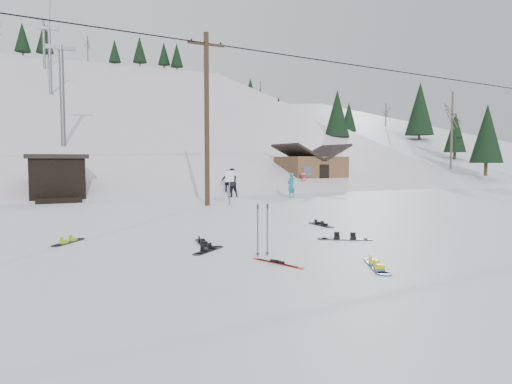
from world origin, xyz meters
name	(u,v)px	position (x,y,z in m)	size (l,w,h in m)	color
ground	(333,262)	(0.00, 0.00, 0.00)	(200.00, 200.00, 0.00)	white
ski_slope	(88,268)	(0.00, 55.00, -12.00)	(60.00, 75.00, 45.00)	silver
ridge_right	(342,244)	(38.00, 50.00, -11.00)	(34.00, 85.00, 36.00)	white
treeline_right	(366,177)	(36.00, 42.00, 0.00)	(20.00, 60.00, 10.00)	black
treeline_crest	(68,173)	(0.00, 86.00, 0.00)	(50.00, 6.00, 10.00)	black
utility_pole	(207,117)	(2.00, 14.00, 4.68)	(2.00, 0.26, 9.00)	#3A2819
trail_sign	(230,181)	(3.10, 13.58, 1.27)	(0.50, 0.09, 1.85)	#595B60
lift_hut	(56,178)	(-5.00, 20.94, 1.36)	(3.40, 4.10, 2.75)	black
lift_tower_near	(62,90)	(-4.00, 30.00, 7.86)	(2.20, 0.36, 8.00)	#595B60
lift_tower_mid	(50,57)	(-4.00, 50.00, 14.36)	(2.20, 0.36, 8.00)	#595B60
lift_tower_far	(44,40)	(-4.00, 70.00, 20.86)	(2.20, 0.36, 8.00)	#595B60
cabin	(311,171)	(15.00, 24.00, 1.48)	(5.39, 4.40, 3.77)	brown
hero_snowboard	(377,266)	(0.58, -0.86, 0.03)	(0.96, 1.51, 0.12)	#174699
hero_skis	(277,263)	(-1.28, 0.40, 0.02)	(0.59, 1.49, 0.08)	red
ski_poles	(263,229)	(-1.19, 1.34, 0.67)	(0.36, 0.10, 1.31)	black
board_scatter_a	(208,250)	(-2.18, 2.54, 0.02)	(1.12, 0.96, 0.10)	black
board_scatter_b	(203,243)	(-1.96, 3.60, 0.03)	(0.47, 1.41, 0.10)	black
board_scatter_c	(69,242)	(-5.42, 5.47, 0.03)	(1.01, 1.17, 0.10)	black
board_scatter_d	(345,239)	(2.12, 2.32, 0.03)	(1.45, 1.05, 0.12)	black
board_scatter_f	(321,225)	(3.18, 5.15, 0.03)	(0.34, 1.55, 0.11)	black
skier_teal	(291,185)	(8.60, 16.46, 0.80)	(0.58, 0.38, 1.60)	#0D7686
skier_dark	(231,183)	(5.32, 18.54, 0.93)	(0.91, 0.71, 1.87)	black
skier_pink	(303,182)	(12.73, 21.55, 0.73)	(0.94, 0.54, 1.46)	#D94C62
skier_navy	(228,183)	(5.64, 19.86, 0.87)	(1.02, 0.42, 1.74)	#19173B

